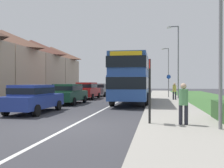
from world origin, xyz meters
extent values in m
plane|color=#38383D|center=(0.00, 0.00, 0.00)|extent=(120.00, 120.00, 0.00)
cube|color=silver|center=(0.00, 8.00, 0.00)|extent=(0.14, 60.00, 0.01)
cube|color=#9E998E|center=(4.20, 6.00, 0.06)|extent=(3.20, 68.00, 0.12)
cube|color=#284C93|center=(1.41, 11.27, 1.32)|extent=(2.50, 9.94, 1.65)
cube|color=#284C93|center=(1.41, 11.27, 2.92)|extent=(2.45, 9.74, 1.55)
cube|color=black|center=(1.41, 11.27, 1.65)|extent=(2.52, 9.99, 0.76)
cube|color=black|center=(1.41, 11.27, 3.00)|extent=(2.52, 9.99, 0.72)
cube|color=gold|center=(1.41, 6.35, 3.42)|extent=(2.00, 0.08, 0.44)
cylinder|color=black|center=(0.16, 14.36, 0.50)|extent=(0.30, 1.00, 1.00)
cylinder|color=black|center=(2.66, 14.36, 0.50)|extent=(0.30, 1.00, 1.00)
cylinder|color=black|center=(0.16, 8.54, 0.50)|extent=(0.30, 1.00, 1.00)
cylinder|color=black|center=(2.66, 8.54, 0.50)|extent=(0.30, 1.00, 1.00)
cube|color=navy|center=(-3.46, 3.94, 0.65)|extent=(1.74, 4.54, 0.69)
cube|color=navy|center=(-3.46, 3.72, 1.28)|extent=(1.53, 2.50, 0.57)
cube|color=black|center=(-3.46, 3.72, 1.25)|extent=(1.57, 2.52, 0.32)
cylinder|color=black|center=(-4.31, 5.35, 0.30)|extent=(0.20, 0.60, 0.60)
cylinder|color=black|center=(-2.60, 5.35, 0.30)|extent=(0.20, 0.60, 0.60)
cylinder|color=black|center=(-4.31, 2.53, 0.30)|extent=(0.20, 0.60, 0.60)
cylinder|color=black|center=(-2.60, 2.53, 0.30)|extent=(0.20, 0.60, 0.60)
cube|color=#19472D|center=(-3.52, 9.76, 0.65)|extent=(1.81, 4.57, 0.70)
cube|color=#19472D|center=(-3.52, 9.54, 1.29)|extent=(1.60, 2.51, 0.57)
cube|color=black|center=(-3.52, 9.54, 1.26)|extent=(1.63, 2.54, 0.32)
cylinder|color=black|center=(-4.41, 11.18, 0.30)|extent=(0.20, 0.60, 0.60)
cylinder|color=black|center=(-2.63, 11.18, 0.30)|extent=(0.20, 0.60, 0.60)
cylinder|color=black|center=(-4.41, 8.35, 0.30)|extent=(0.20, 0.60, 0.60)
cylinder|color=black|center=(-2.63, 8.35, 0.30)|extent=(0.20, 0.60, 0.60)
cube|color=#B21E1E|center=(-3.64, 15.63, 0.68)|extent=(1.79, 4.41, 0.77)
cube|color=#B21E1E|center=(-3.64, 15.41, 1.38)|extent=(1.58, 2.42, 0.63)
cube|color=black|center=(-3.64, 15.41, 1.35)|extent=(1.61, 2.45, 0.35)
cylinder|color=black|center=(-4.52, 17.00, 0.30)|extent=(0.20, 0.60, 0.60)
cylinder|color=black|center=(-2.77, 17.00, 0.30)|extent=(0.20, 0.60, 0.60)
cylinder|color=black|center=(-4.52, 14.27, 0.30)|extent=(0.20, 0.60, 0.60)
cylinder|color=black|center=(-2.77, 14.27, 0.30)|extent=(0.20, 0.60, 0.60)
cube|color=slate|center=(-3.53, 20.95, 0.65)|extent=(1.73, 3.98, 0.70)
cube|color=slate|center=(-3.53, 20.75, 1.28)|extent=(1.52, 2.19, 0.57)
cube|color=black|center=(-3.53, 20.75, 1.25)|extent=(1.56, 2.21, 0.32)
cylinder|color=black|center=(-4.37, 22.18, 0.30)|extent=(0.20, 0.60, 0.60)
cylinder|color=black|center=(-2.68, 22.18, 0.30)|extent=(0.20, 0.60, 0.60)
cylinder|color=black|center=(-4.37, 19.71, 0.30)|extent=(0.20, 0.60, 0.60)
cylinder|color=black|center=(-2.68, 19.71, 0.30)|extent=(0.20, 0.60, 0.60)
cylinder|color=#23232D|center=(4.15, 0.59, 0.42)|extent=(0.14, 0.14, 0.85)
cylinder|color=#23232D|center=(4.35, 0.59, 0.42)|extent=(0.14, 0.14, 0.85)
cylinder|color=#518C56|center=(4.25, 0.59, 1.15)|extent=(0.34, 0.34, 0.60)
sphere|color=tan|center=(4.25, 0.59, 1.56)|extent=(0.22, 0.22, 0.22)
cylinder|color=#23232D|center=(4.84, 14.42, 0.42)|extent=(0.14, 0.14, 0.85)
cylinder|color=#23232D|center=(5.04, 14.42, 0.42)|extent=(0.14, 0.14, 0.85)
cylinder|color=#D1C14C|center=(4.94, 14.42, 1.15)|extent=(0.34, 0.34, 0.60)
sphere|color=tan|center=(4.94, 14.42, 1.56)|extent=(0.22, 0.22, 0.22)
cylinder|color=black|center=(3.00, 0.67, 1.30)|extent=(0.09, 0.09, 2.60)
cube|color=red|center=(3.00, 0.67, 2.40)|extent=(0.04, 0.44, 0.32)
cube|color=black|center=(3.00, 0.69, 1.55)|extent=(0.06, 0.52, 0.68)
cylinder|color=slate|center=(4.61, 18.19, 1.05)|extent=(0.08, 0.08, 2.10)
cylinder|color=blue|center=(4.61, 18.19, 2.30)|extent=(0.44, 0.03, 0.44)
cylinder|color=slate|center=(5.38, -0.11, 4.11)|extent=(0.12, 0.12, 8.21)
cylinder|color=slate|center=(5.43, 16.22, 3.62)|extent=(0.12, 0.12, 7.25)
cube|color=slate|center=(4.98, 16.22, 7.20)|extent=(0.90, 0.10, 0.10)
cube|color=silver|center=(4.53, 16.22, 7.13)|extent=(0.36, 0.20, 0.14)
cylinder|color=slate|center=(5.33, 33.08, 3.67)|extent=(0.12, 0.12, 7.34)
cube|color=slate|center=(4.88, 33.08, 7.29)|extent=(0.90, 0.10, 0.10)
cube|color=silver|center=(4.43, 33.08, 7.22)|extent=(0.36, 0.20, 0.14)
cube|color=#C1A88E|center=(-12.48, 14.38, 2.57)|extent=(6.91, 6.11, 5.13)
pyramid|color=brown|center=(-12.48, 14.38, 6.14)|extent=(6.91, 6.11, 2.02)
cube|color=tan|center=(-12.48, 20.61, 2.57)|extent=(6.91, 6.11, 5.13)
pyramid|color=brown|center=(-12.48, 20.61, 6.14)|extent=(6.91, 6.11, 2.02)
cube|color=tan|center=(-12.48, 26.85, 2.57)|extent=(6.91, 6.11, 5.13)
pyramid|color=brown|center=(-12.48, 26.85, 6.14)|extent=(6.91, 6.11, 2.02)
camera|label=1|loc=(3.22, -9.02, 1.70)|focal=40.01mm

